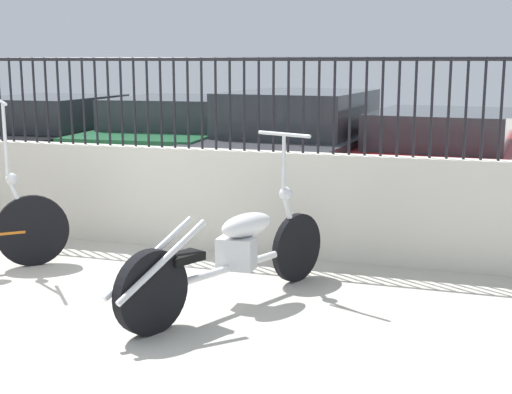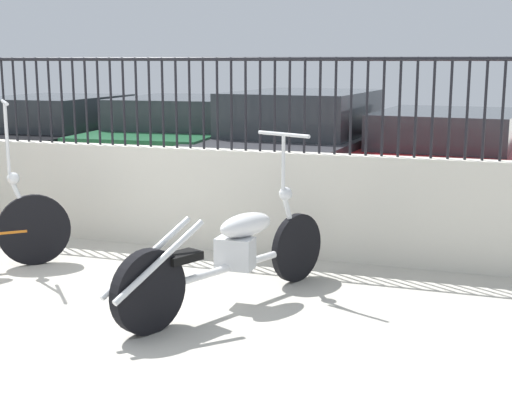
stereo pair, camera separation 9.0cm
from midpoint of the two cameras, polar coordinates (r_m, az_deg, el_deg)
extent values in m
cube|color=beige|center=(7.28, -8.96, 0.19)|extent=(8.13, 0.18, 0.99)
cylinder|color=black|center=(8.02, -19.24, 7.38)|extent=(0.02, 0.02, 0.87)
cylinder|color=black|center=(7.93, -18.41, 7.40)|extent=(0.02, 0.02, 0.87)
cylinder|color=black|center=(7.85, -17.57, 7.42)|extent=(0.02, 0.02, 0.87)
cylinder|color=black|center=(7.76, -16.72, 7.43)|extent=(0.02, 0.02, 0.87)
cylinder|color=black|center=(7.68, -15.84, 7.45)|extent=(0.02, 0.02, 0.87)
cylinder|color=black|center=(7.60, -14.94, 7.46)|extent=(0.02, 0.02, 0.87)
cylinder|color=black|center=(7.53, -14.03, 7.47)|extent=(0.02, 0.02, 0.87)
cylinder|color=black|center=(7.45, -13.10, 7.48)|extent=(0.02, 0.02, 0.87)
cylinder|color=black|center=(7.38, -12.14, 7.49)|extent=(0.02, 0.02, 0.87)
cylinder|color=black|center=(7.31, -11.17, 7.50)|extent=(0.02, 0.02, 0.87)
cylinder|color=black|center=(7.24, -10.18, 7.50)|extent=(0.02, 0.02, 0.87)
cylinder|color=black|center=(7.17, -9.18, 7.50)|extent=(0.02, 0.02, 0.87)
cylinder|color=black|center=(7.10, -8.15, 7.50)|extent=(0.02, 0.02, 0.87)
cylinder|color=black|center=(7.04, -7.10, 7.50)|extent=(0.02, 0.02, 0.87)
cylinder|color=black|center=(6.98, -6.04, 7.49)|extent=(0.02, 0.02, 0.87)
cylinder|color=black|center=(6.92, -4.96, 7.48)|extent=(0.02, 0.02, 0.87)
cylinder|color=black|center=(6.87, -3.86, 7.47)|extent=(0.02, 0.02, 0.87)
cylinder|color=black|center=(6.81, -2.74, 7.46)|extent=(0.02, 0.02, 0.87)
cylinder|color=black|center=(6.76, -1.60, 7.44)|extent=(0.02, 0.02, 0.87)
cylinder|color=black|center=(6.72, -0.45, 7.42)|extent=(0.02, 0.02, 0.87)
cylinder|color=black|center=(6.67, 0.72, 7.40)|extent=(0.02, 0.02, 0.87)
cylinder|color=black|center=(6.63, 1.90, 7.37)|extent=(0.02, 0.02, 0.87)
cylinder|color=black|center=(6.59, 3.10, 7.34)|extent=(0.02, 0.02, 0.87)
cylinder|color=black|center=(6.55, 4.31, 7.31)|extent=(0.02, 0.02, 0.87)
cylinder|color=black|center=(6.52, 5.53, 7.27)|extent=(0.02, 0.02, 0.87)
cylinder|color=black|center=(6.49, 6.76, 7.23)|extent=(0.02, 0.02, 0.87)
cylinder|color=black|center=(6.46, 8.01, 7.18)|extent=(0.02, 0.02, 0.87)
cylinder|color=black|center=(6.44, 9.27, 7.13)|extent=(0.02, 0.02, 0.87)
cylinder|color=black|center=(6.41, 10.53, 7.08)|extent=(0.02, 0.02, 0.87)
cylinder|color=black|center=(6.40, 11.80, 7.02)|extent=(0.02, 0.02, 0.87)
cylinder|color=black|center=(6.38, 13.08, 6.96)|extent=(0.02, 0.02, 0.87)
cylinder|color=black|center=(6.37, 14.37, 6.90)|extent=(0.02, 0.02, 0.87)
cylinder|color=black|center=(6.36, 15.66, 6.83)|extent=(0.02, 0.02, 0.87)
cylinder|color=black|center=(6.35, 16.95, 6.76)|extent=(0.02, 0.02, 0.87)
cylinder|color=black|center=(6.35, 18.24, 6.68)|extent=(0.02, 0.02, 0.87)
cylinder|color=black|center=(6.35, 19.53, 6.61)|extent=(0.02, 0.02, 0.87)
cylinder|color=black|center=(7.16, -9.28, 10.84)|extent=(8.13, 0.04, 0.04)
cylinder|color=black|center=(5.97, 3.71, -4.07)|extent=(0.29, 0.55, 0.58)
cylinder|color=black|center=(4.90, -8.06, -7.51)|extent=(0.33, 0.57, 0.59)
cylinder|color=silver|center=(5.41, -1.58, -5.65)|extent=(0.64, 1.34, 0.06)
cube|color=silver|center=(5.41, -1.21, -4.52)|extent=(0.28, 0.18, 0.24)
ellipsoid|color=silver|center=(5.45, -0.34, -2.25)|extent=(0.40, 0.56, 0.18)
cube|color=black|center=(5.03, -5.46, -4.81)|extent=(0.26, 0.32, 0.06)
cylinder|color=silver|center=(5.84, 3.19, -1.87)|extent=(0.13, 0.22, 0.51)
sphere|color=silver|center=(5.75, 2.83, 0.27)|extent=(0.11, 0.11, 0.11)
cylinder|color=silver|center=(5.69, 2.66, 2.71)|extent=(0.03, 0.03, 0.46)
cylinder|color=silver|center=(5.66, 2.68, 5.03)|extent=(0.49, 0.24, 0.03)
cylinder|color=silver|center=(4.82, -7.14, -5.08)|extent=(0.36, 0.73, 0.44)
cylinder|color=silver|center=(4.92, -8.20, -4.76)|extent=(0.36, 0.73, 0.44)
cylinder|color=black|center=(6.72, -16.97, -2.53)|extent=(0.51, 0.47, 0.65)
cylinder|color=silver|center=(6.66, -17.85, -0.50)|extent=(0.19, 0.18, 0.51)
sphere|color=silver|center=(6.61, -18.49, 1.42)|extent=(0.11, 0.11, 0.11)
cylinder|color=silver|center=(6.57, -18.93, 4.35)|extent=(0.03, 0.03, 0.65)
cylinder|color=silver|center=(6.54, -19.10, 7.16)|extent=(0.37, 0.41, 0.03)
cylinder|color=black|center=(12.69, -15.02, 3.68)|extent=(0.12, 0.64, 0.64)
cylinder|color=black|center=(11.87, -8.04, 3.48)|extent=(0.12, 0.64, 0.64)
cylinder|color=black|center=(9.59, -14.72, 1.49)|extent=(0.12, 0.64, 0.64)
cube|color=black|center=(11.11, -14.95, 3.91)|extent=(1.90, 4.27, 0.62)
cube|color=#2D3338|center=(10.88, -15.68, 6.57)|extent=(1.67, 2.06, 0.45)
cylinder|color=black|center=(11.98, -6.73, 3.58)|extent=(0.16, 0.65, 0.64)
cylinder|color=black|center=(11.50, 0.77, 3.35)|extent=(0.16, 0.65, 0.64)
cylinder|color=black|center=(9.58, -12.45, 1.58)|extent=(0.16, 0.65, 0.64)
cylinder|color=black|center=(8.98, -3.26, 1.20)|extent=(0.16, 0.65, 0.64)
cube|color=#1E5933|center=(10.44, -5.27, 3.96)|extent=(2.02, 4.39, 0.67)
cube|color=#2D3338|center=(10.19, -5.73, 6.83)|extent=(1.69, 2.16, 0.41)
cylinder|color=black|center=(11.25, 2.70, 3.17)|extent=(0.15, 0.65, 0.64)
cylinder|color=black|center=(10.80, 11.14, 2.65)|extent=(0.15, 0.65, 0.64)
cylinder|color=black|center=(8.65, -3.76, 0.83)|extent=(0.15, 0.65, 0.64)
cylinder|color=black|center=(8.06, 7.04, 0.03)|extent=(0.15, 0.65, 0.64)
cube|color=#38383D|center=(9.61, 4.53, 3.30)|extent=(2.11, 4.71, 0.65)
cube|color=#2D3338|center=(9.33, 4.15, 6.77)|extent=(1.77, 2.32, 0.55)
cylinder|color=black|center=(10.87, 11.95, 2.67)|extent=(0.16, 0.65, 0.64)
cylinder|color=black|center=(8.25, 8.27, 0.25)|extent=(0.16, 0.65, 0.64)
cylinder|color=black|center=(8.01, 19.73, -0.61)|extent=(0.16, 0.65, 0.64)
cube|color=#AD191E|center=(9.38, 15.31, 2.48)|extent=(2.09, 4.50, 0.56)
cube|color=#2D3338|center=(9.11, 15.27, 5.34)|extent=(1.74, 2.22, 0.42)
camera|label=1|loc=(0.04, -89.57, 0.08)|focal=50.00mm
camera|label=2|loc=(0.04, 90.43, -0.08)|focal=50.00mm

